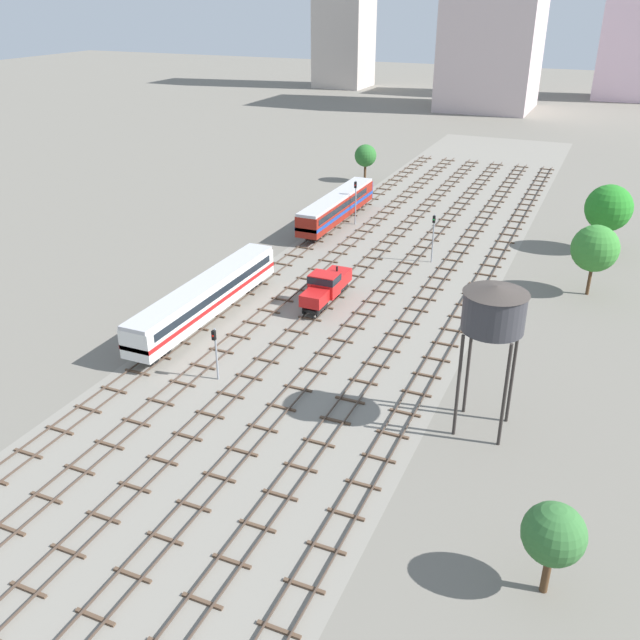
% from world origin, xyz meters
% --- Properties ---
extents(ground_plane, '(480.00, 480.00, 0.00)m').
position_xyz_m(ground_plane, '(0.00, 56.00, 0.00)').
color(ground_plane, slate).
extents(ballast_bed, '(26.00, 176.00, 0.01)m').
position_xyz_m(ballast_bed, '(0.00, 56.00, 0.00)').
color(ballast_bed, gray).
rests_on(ballast_bed, ground).
extents(track_far_left, '(2.40, 126.00, 0.29)m').
position_xyz_m(track_far_left, '(-11.00, 57.00, 0.14)').
color(track_far_left, '#47382D').
rests_on(track_far_left, ground).
extents(track_left, '(2.40, 126.00, 0.29)m').
position_xyz_m(track_left, '(-6.60, 57.00, 0.14)').
color(track_left, '#47382D').
rests_on(track_left, ground).
extents(track_centre_left, '(2.40, 126.00, 0.29)m').
position_xyz_m(track_centre_left, '(-2.20, 57.00, 0.14)').
color(track_centre_left, '#47382D').
rests_on(track_centre_left, ground).
extents(track_centre, '(2.40, 126.00, 0.29)m').
position_xyz_m(track_centre, '(2.20, 57.00, 0.14)').
color(track_centre, '#47382D').
rests_on(track_centre, ground).
extents(track_centre_right, '(2.40, 126.00, 0.29)m').
position_xyz_m(track_centre_right, '(6.60, 57.00, 0.14)').
color(track_centre_right, '#47382D').
rests_on(track_centre_right, ground).
extents(track_right, '(2.40, 126.00, 0.29)m').
position_xyz_m(track_right, '(11.00, 57.00, 0.14)').
color(track_right, '#47382D').
rests_on(track_right, ground).
extents(passenger_coach_far_left_nearest, '(2.96, 22.00, 3.80)m').
position_xyz_m(passenger_coach_far_left_nearest, '(-11.00, 42.40, 2.61)').
color(passenger_coach_far_left_nearest, white).
rests_on(passenger_coach_far_left_nearest, ground).
extents(shunter_loco_centre_left_near, '(2.74, 8.46, 3.10)m').
position_xyz_m(shunter_loco_centre_left_near, '(-2.20, 50.44, 2.01)').
color(shunter_loco_centre_left_near, red).
rests_on(shunter_loco_centre_left_near, ground).
extents(diesel_railcar_far_left_mid, '(2.96, 20.50, 3.80)m').
position_xyz_m(diesel_railcar_far_left_mid, '(-11.00, 74.84, 2.60)').
color(diesel_railcar_far_left_mid, maroon).
rests_on(diesel_railcar_far_left_mid, ground).
extents(water_tower, '(4.41, 4.41, 11.06)m').
position_xyz_m(water_tower, '(16.49, 34.97, 9.32)').
color(water_tower, '#2D2826').
rests_on(water_tower, ground).
extents(signal_post_nearest, '(0.28, 0.47, 4.58)m').
position_xyz_m(signal_post_nearest, '(-4.40, 33.25, 2.95)').
color(signal_post_nearest, gray).
rests_on(signal_post_nearest, ground).
extents(signal_post_near, '(0.28, 0.47, 5.90)m').
position_xyz_m(signal_post_near, '(-8.80, 75.94, 3.71)').
color(signal_post_near, gray).
rests_on(signal_post_near, ground).
extents(signal_post_mid, '(0.28, 0.47, 5.69)m').
position_xyz_m(signal_post_mid, '(4.40, 66.09, 3.60)').
color(signal_post_mid, gray).
rests_on(signal_post_mid, ground).
extents(lineside_tree_0, '(3.54, 3.54, 6.05)m').
position_xyz_m(lineside_tree_0, '(-15.41, 97.83, 4.26)').
color(lineside_tree_0, '#4C331E').
rests_on(lineside_tree_0, ground).
extents(lineside_tree_1, '(3.27, 3.27, 5.50)m').
position_xyz_m(lineside_tree_1, '(22.61, 21.30, 3.84)').
color(lineside_tree_1, '#4C331E').
rests_on(lineside_tree_1, ground).
extents(lineside_tree_2, '(5.44, 5.44, 8.17)m').
position_xyz_m(lineside_tree_2, '(22.19, 77.61, 5.44)').
color(lineside_tree_2, '#4C331E').
rests_on(lineside_tree_2, ground).
extents(lineside_tree_3, '(4.74, 4.74, 7.40)m').
position_xyz_m(lineside_tree_3, '(21.67, 63.45, 5.01)').
color(lineside_tree_3, '#4C331E').
rests_on(lineside_tree_3, ground).
extents(skyline_tower_0, '(15.66, 16.36, 48.17)m').
position_xyz_m(skyline_tower_0, '(-64.20, 210.69, 24.09)').
color(skyline_tower_0, '#BDB1A8').
rests_on(skyline_tower_0, ground).
extents(skyline_tower_1, '(23.14, 24.08, 42.91)m').
position_xyz_m(skyline_tower_1, '(-12.60, 183.14, 21.45)').
color(skyline_tower_1, beige).
rests_on(skyline_tower_1, ground).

